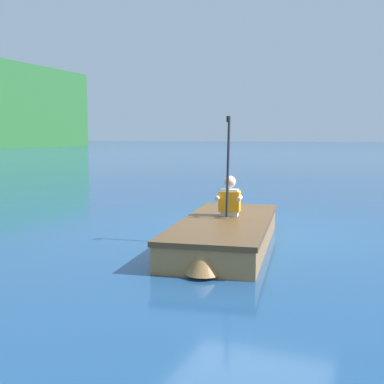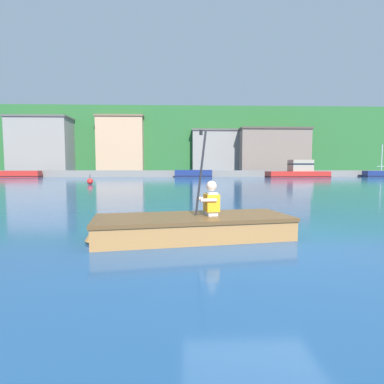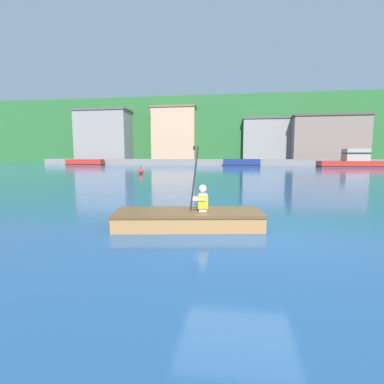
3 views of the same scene
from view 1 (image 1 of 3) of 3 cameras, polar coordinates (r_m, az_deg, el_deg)
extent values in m
plane|color=navy|center=(7.59, 6.96, -4.69)|extent=(300.00, 300.00, 0.00)
cube|color=#A3703D|center=(6.55, 4.03, -4.83)|extent=(3.26, 1.65, 0.36)
cube|color=brown|center=(6.52, 4.05, -3.52)|extent=(3.30, 1.69, 0.06)
cube|color=brown|center=(6.52, 4.04, -3.60)|extent=(2.79, 1.37, 0.02)
cone|color=#A3703D|center=(5.11, 1.29, -7.85)|extent=(0.46, 0.46, 0.33)
cube|color=#A3703D|center=(6.75, 4.37, -3.35)|extent=(0.34, 1.08, 0.03)
cube|color=silver|center=(6.79, 4.49, -1.25)|extent=(0.20, 0.26, 0.38)
cube|color=orange|center=(6.79, 4.49, -1.09)|extent=(0.26, 0.32, 0.28)
sphere|color=beige|center=(6.76, 4.51, 1.22)|extent=(0.17, 0.17, 0.17)
cylinder|color=beige|center=(6.72, 3.11, -0.68)|extent=(0.27, 0.10, 0.06)
cylinder|color=beige|center=(6.67, 5.65, -0.75)|extent=(0.27, 0.10, 0.06)
cylinder|color=#232328|center=(6.56, 4.28, 3.00)|extent=(0.20, 0.07, 1.36)
cylinder|color=black|center=(6.55, 4.33, 8.62)|extent=(0.05, 0.05, 0.08)
camera|label=2|loc=(6.49, 48.02, 1.35)|focal=28.00mm
camera|label=3|loc=(8.26, 53.69, 4.58)|focal=28.00mm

